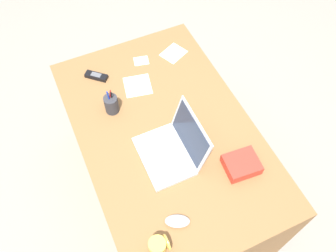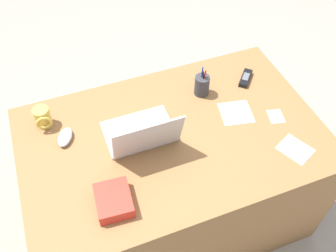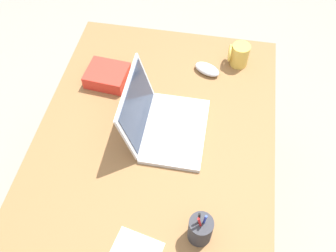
# 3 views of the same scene
# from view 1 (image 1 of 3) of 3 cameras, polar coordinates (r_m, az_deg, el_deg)

# --- Properties ---
(ground_plane) EXTENTS (6.00, 6.00, 0.00)m
(ground_plane) POSITION_cam_1_polar(r_m,az_deg,el_deg) (2.50, -0.26, -9.45)
(ground_plane) COLOR gray
(desk) EXTENTS (1.40, 0.89, 0.72)m
(desk) POSITION_cam_1_polar(r_m,az_deg,el_deg) (2.17, -0.30, -5.71)
(desk) COLOR olive
(desk) RESTS_ON ground
(laptop) EXTENTS (0.32, 0.28, 0.23)m
(laptop) POSITION_cam_1_polar(r_m,az_deg,el_deg) (1.75, 0.72, -3.70)
(laptop) COLOR silver
(laptop) RESTS_ON desk
(computer_mouse) EXTENTS (0.10, 0.13, 0.03)m
(computer_mouse) POSITION_cam_1_polar(r_m,az_deg,el_deg) (1.64, 1.52, -15.06)
(computer_mouse) COLOR silver
(computer_mouse) RESTS_ON desk
(coffee_mug_white) EXTENTS (0.08, 0.09, 0.10)m
(coffee_mug_white) POSITION_cam_1_polar(r_m,az_deg,el_deg) (1.57, -1.56, -18.79)
(coffee_mug_white) COLOR #E0BC4C
(coffee_mug_white) RESTS_ON desk
(cordless_phone) EXTENTS (0.12, 0.13, 0.03)m
(cordless_phone) POSITION_cam_1_polar(r_m,az_deg,el_deg) (2.11, -11.46, 7.88)
(cordless_phone) COLOR black
(cordless_phone) RESTS_ON desk
(pen_holder) EXTENTS (0.07, 0.07, 0.16)m
(pen_holder) POSITION_cam_1_polar(r_m,az_deg,el_deg) (1.91, -9.10, 3.49)
(pen_holder) COLOR #333338
(pen_holder) RESTS_ON desk
(snack_bag) EXTENTS (0.15, 0.17, 0.06)m
(snack_bag) POSITION_cam_1_polar(r_m,az_deg,el_deg) (1.77, 11.75, -6.08)
(snack_bag) COLOR red
(snack_bag) RESTS_ON desk
(paper_note_near_laptop) EXTENTS (0.16, 0.17, 0.00)m
(paper_note_near_laptop) POSITION_cam_1_polar(r_m,az_deg,el_deg) (2.21, 0.89, 11.63)
(paper_note_near_laptop) COLOR white
(paper_note_near_laptop) RESTS_ON desk
(paper_note_left) EXTENTS (0.18, 0.18, 0.00)m
(paper_note_left) POSITION_cam_1_polar(r_m,az_deg,el_deg) (2.04, -4.91, 6.49)
(paper_note_left) COLOR white
(paper_note_left) RESTS_ON desk
(paper_note_right) EXTENTS (0.09, 0.10, 0.00)m
(paper_note_right) POSITION_cam_1_polar(r_m,az_deg,el_deg) (2.17, -4.34, 10.42)
(paper_note_right) COLOR white
(paper_note_right) RESTS_ON desk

